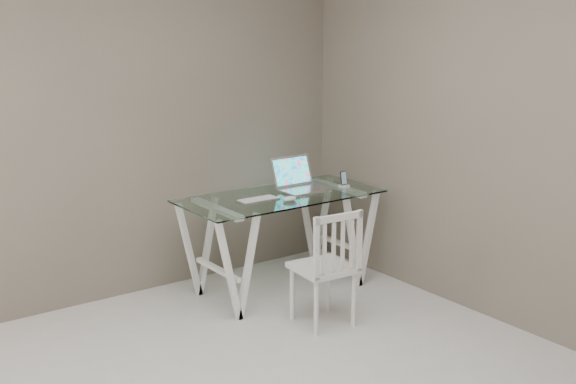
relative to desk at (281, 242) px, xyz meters
The scene contains 7 objects.
room 2.40m from the desk, 126.24° to the right, with size 4.50×4.52×2.71m.
desk is the anchor object (origin of this frame).
chair 0.75m from the desk, 100.19° to the right, with size 0.40×0.40×0.81m.
laptop 0.48m from the desk, 17.73° to the left, with size 0.35×0.33×0.24m.
keyboard 0.43m from the desk, behind, with size 0.31×0.13×0.01m, color silver.
mouse 0.42m from the desk, 104.73° to the right, with size 0.11×0.06×0.03m, color silver.
phone_dock 0.69m from the desk, ahead, with size 0.07×0.07×0.12m.
Camera 1 is at (-1.88, -2.59, 2.02)m, focal length 45.00 mm.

